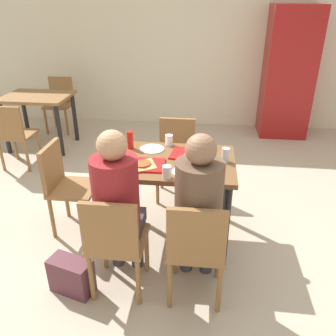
{
  "coord_description": "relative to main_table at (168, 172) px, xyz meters",
  "views": [
    {
      "loc": [
        0.31,
        -2.61,
        2.0
      ],
      "look_at": [
        0.0,
        0.0,
        0.69
      ],
      "focal_mm": 37.01,
      "sensor_mm": 36.0,
      "label": 1
    }
  ],
  "objects": [
    {
      "name": "soda_can",
      "position": [
        0.48,
        0.02,
        0.17
      ],
      "size": [
        0.07,
        0.07,
        0.12
      ],
      "primitive_type": "cylinder",
      "color": "#B7BCC6",
      "rests_on": "main_table"
    },
    {
      "name": "person_in_brown_jacket",
      "position": [
        0.28,
        -0.62,
        0.09
      ],
      "size": [
        0.32,
        0.42,
        1.25
      ],
      "color": "#383842",
      "rests_on": "ground_plane"
    },
    {
      "name": "tray_red_far",
      "position": [
        0.2,
        0.11,
        0.12
      ],
      "size": [
        0.39,
        0.31,
        0.02
      ],
      "primitive_type": "cube",
      "rotation": [
        0.0,
        0.0,
        -0.15
      ],
      "color": "red",
      "rests_on": "main_table"
    },
    {
      "name": "pizza_slice_b",
      "position": [
        0.22,
        0.09,
        0.13
      ],
      "size": [
        0.22,
        0.22,
        0.02
      ],
      "color": "tan",
      "rests_on": "tray_red_far"
    },
    {
      "name": "background_table",
      "position": [
        -2.05,
        1.88,
        -0.02
      ],
      "size": [
        0.9,
        0.7,
        0.76
      ],
      "color": "olive",
      "rests_on": "ground_plane"
    },
    {
      "name": "chair_near_right",
      "position": [
        0.28,
        -0.76,
        -0.16
      ],
      "size": [
        0.4,
        0.4,
        0.84
      ],
      "color": "olive",
      "rests_on": "ground_plane"
    },
    {
      "name": "chair_left_end",
      "position": [
        -0.94,
        0.0,
        -0.16
      ],
      "size": [
        0.4,
        0.4,
        0.84
      ],
      "color": "olive",
      "rests_on": "ground_plane"
    },
    {
      "name": "ground_plane",
      "position": [
        0.0,
        0.0,
        -0.66
      ],
      "size": [
        10.0,
        10.0,
        0.02
      ],
      "primitive_type": "cube",
      "color": "#B7A893"
    },
    {
      "name": "handbag",
      "position": [
        -0.63,
        -0.78,
        -0.51
      ],
      "size": [
        0.35,
        0.24,
        0.28
      ],
      "primitive_type": "cube",
      "rotation": [
        0.0,
        0.0,
        -0.29
      ],
      "color": "#592D38",
      "rests_on": "ground_plane"
    },
    {
      "name": "paper_plate_center",
      "position": [
        -0.17,
        0.21,
        0.11
      ],
      "size": [
        0.22,
        0.22,
        0.01
      ],
      "primitive_type": "cylinder",
      "color": "white",
      "rests_on": "main_table"
    },
    {
      "name": "foil_bundle",
      "position": [
        -0.48,
        -0.02,
        0.16
      ],
      "size": [
        0.1,
        0.1,
        0.1
      ],
      "primitive_type": "sphere",
      "color": "silver",
      "rests_on": "main_table"
    },
    {
      "name": "paper_plate_near_edge",
      "position": [
        0.17,
        -0.21,
        0.11
      ],
      "size": [
        0.22,
        0.22,
        0.01
      ],
      "primitive_type": "cylinder",
      "color": "white",
      "rests_on": "main_table"
    },
    {
      "name": "back_wall",
      "position": [
        0.0,
        3.2,
        0.75
      ],
      "size": [
        10.0,
        0.1,
        2.8
      ],
      "primitive_type": "cube",
      "color": "beige",
      "rests_on": "ground_plane"
    },
    {
      "name": "chair_far_side",
      "position": [
        0.0,
        0.76,
        -0.16
      ],
      "size": [
        0.4,
        0.4,
        0.84
      ],
      "color": "olive",
      "rests_on": "ground_plane"
    },
    {
      "name": "main_table",
      "position": [
        0.0,
        0.0,
        0.0
      ],
      "size": [
        1.12,
        0.75,
        0.76
      ],
      "color": "brown",
      "rests_on": "ground_plane"
    },
    {
      "name": "chair_near_left",
      "position": [
        -0.28,
        -0.76,
        -0.16
      ],
      "size": [
        0.4,
        0.4,
        0.84
      ],
      "color": "olive",
      "rests_on": "ground_plane"
    },
    {
      "name": "plastic_cup_b",
      "position": [
        0.03,
        -0.32,
        0.16
      ],
      "size": [
        0.07,
        0.07,
        0.1
      ],
      "primitive_type": "cylinder",
      "color": "white",
      "rests_on": "main_table"
    },
    {
      "name": "background_chair_far",
      "position": [
        -2.05,
        2.61,
        -0.16
      ],
      "size": [
        0.4,
        0.4,
        0.84
      ],
      "color": "olive",
      "rests_on": "ground_plane"
    },
    {
      "name": "pizza_slice_a",
      "position": [
        -0.19,
        -0.15,
        0.13
      ],
      "size": [
        0.23,
        0.25,
        0.02
      ],
      "color": "#DBAD60",
      "rests_on": "tray_red_near"
    },
    {
      "name": "drink_fridge",
      "position": [
        1.49,
        2.85,
        0.3
      ],
      "size": [
        0.7,
        0.6,
        1.9
      ],
      "primitive_type": "cube",
      "color": "maroon",
      "rests_on": "ground_plane"
    },
    {
      "name": "tray_red_near",
      "position": [
        -0.2,
        -0.13,
        0.12
      ],
      "size": [
        0.37,
        0.27,
        0.02
      ],
      "primitive_type": "cube",
      "rotation": [
        0.0,
        0.0,
        0.02
      ],
      "color": "red",
      "rests_on": "main_table"
    },
    {
      "name": "person_in_red",
      "position": [
        -0.28,
        -0.62,
        0.09
      ],
      "size": [
        0.32,
        0.42,
        1.25
      ],
      "color": "#383842",
      "rests_on": "ground_plane"
    },
    {
      "name": "condiment_bottle",
      "position": [
        -0.36,
        0.21,
        0.19
      ],
      "size": [
        0.06,
        0.06,
        0.16
      ],
      "primitive_type": "cylinder",
      "color": "red",
      "rests_on": "main_table"
    },
    {
      "name": "plastic_cup_a",
      "position": [
        -0.03,
        0.32,
        0.16
      ],
      "size": [
        0.07,
        0.07,
        0.1
      ],
      "primitive_type": "cylinder",
      "color": "white",
      "rests_on": "main_table"
    },
    {
      "name": "background_chair_near",
      "position": [
        -2.05,
        1.14,
        -0.16
      ],
      "size": [
        0.4,
        0.4,
        0.84
      ],
      "color": "olive",
      "rests_on": "ground_plane"
    }
  ]
}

